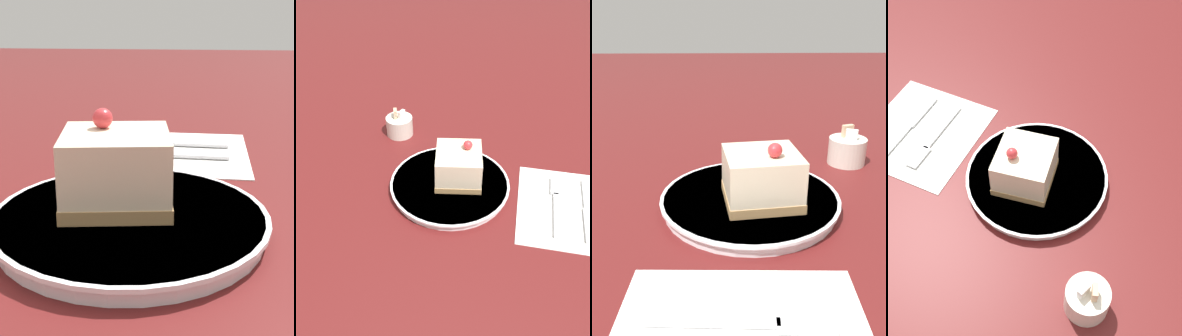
# 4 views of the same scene
# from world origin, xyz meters

# --- Properties ---
(ground_plane) EXTENTS (4.00, 4.00, 0.00)m
(ground_plane) POSITION_xyz_m (0.00, 0.00, 0.00)
(ground_plane) COLOR #5B1919
(plate) EXTENTS (0.25, 0.25, 0.02)m
(plate) POSITION_xyz_m (-0.03, -0.04, 0.01)
(plate) COLOR white
(plate) RESTS_ON ground_plane
(cake_slice) EXTENTS (0.11, 0.11, 0.09)m
(cake_slice) POSITION_xyz_m (-0.02, -0.02, 0.05)
(cake_slice) COLOR #AD8451
(cake_slice) RESTS_ON plate
(fork) EXTENTS (0.02, 0.17, 0.00)m
(fork) POSITION_xyz_m (0.19, -0.04, 0.01)
(fork) COLOR silver
(fork) RESTS_ON napkin
(sugar_bowl) EXTENTS (0.07, 0.07, 0.07)m
(sugar_bowl) POSITION_xyz_m (-0.19, 0.14, 0.02)
(sugar_bowl) COLOR silver
(sugar_bowl) RESTS_ON ground_plane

